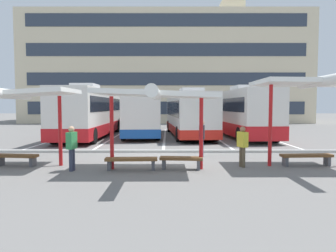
{
  "coord_description": "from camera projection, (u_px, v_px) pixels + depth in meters",
  "views": [
    {
      "loc": [
        0.24,
        -13.89,
        2.32
      ],
      "look_at": [
        0.23,
        3.49,
        1.18
      ],
      "focal_mm": 33.44,
      "sensor_mm": 36.0,
      "label": 1
    }
  ],
  "objects": [
    {
      "name": "coach_bus_0",
      "position": [
        91.0,
        113.0,
        23.12
      ],
      "size": [
        2.71,
        12.02,
        3.8
      ],
      "color": "silver",
      "rests_on": "ground"
    },
    {
      "name": "waiting_passenger_0",
      "position": [
        72.0,
        145.0,
        11.07
      ],
      "size": [
        0.29,
        0.49,
        1.6
      ],
      "color": "#33384C",
      "rests_on": "ground"
    },
    {
      "name": "lane_stripe_2",
      "position": [
        165.0,
        137.0,
        23.18
      ],
      "size": [
        0.16,
        14.0,
        0.01
      ],
      "primitive_type": "cube",
      "color": "white",
      "rests_on": "ground"
    },
    {
      "name": "bench_2",
      "position": [
        181.0,
        160.0,
        11.39
      ],
      "size": [
        1.59,
        0.56,
        0.45
      ],
      "color": "brown",
      "rests_on": "ground"
    },
    {
      "name": "coach_bus_2",
      "position": [
        189.0,
        114.0,
        23.86
      ],
      "size": [
        3.38,
        11.03,
        3.56
      ],
      "color": "silver",
      "rests_on": "ground"
    },
    {
      "name": "ground_plane",
      "position": [
        163.0,
        157.0,
        14.01
      ],
      "size": [
        160.0,
        160.0,
        0.0
      ],
      "primitive_type": "plane",
      "color": "slate"
    },
    {
      "name": "lane_stripe_1",
      "position": [
        115.0,
        137.0,
        23.18
      ],
      "size": [
        0.16,
        14.0,
        0.01
      ],
      "primitive_type": "cube",
      "color": "white",
      "rests_on": "ground"
    },
    {
      "name": "waiting_passenger_2",
      "position": [
        202.0,
        136.0,
        14.09
      ],
      "size": [
        0.31,
        0.51,
        1.65
      ],
      "color": "#33384C",
      "rests_on": "ground"
    },
    {
      "name": "platform_kerb",
      "position": [
        163.0,
        151.0,
        15.5
      ],
      "size": [
        44.0,
        0.24,
        0.12
      ],
      "primitive_type": "cube",
      "color": "#ADADA8",
      "rests_on": "ground"
    },
    {
      "name": "lane_stripe_0",
      "position": [
        65.0,
        137.0,
        23.19
      ],
      "size": [
        0.16,
        14.0,
        0.01
      ],
      "primitive_type": "cube",
      "color": "white",
      "rests_on": "ground"
    },
    {
      "name": "bench_3",
      "position": [
        307.0,
        157.0,
        12.05
      ],
      "size": [
        1.99,
        0.54,
        0.45
      ],
      "color": "brown",
      "rests_on": "ground"
    },
    {
      "name": "coach_bus_3",
      "position": [
        238.0,
        113.0,
        23.9
      ],
      "size": [
        3.26,
        12.42,
        3.74
      ],
      "color": "silver",
      "rests_on": "ground"
    },
    {
      "name": "lane_stripe_4",
      "position": [
        265.0,
        137.0,
        23.17
      ],
      "size": [
        0.16,
        14.0,
        0.01
      ],
      "primitive_type": "cube",
      "color": "white",
      "rests_on": "ground"
    },
    {
      "name": "waiting_passenger_1",
      "position": [
        243.0,
        144.0,
        11.77
      ],
      "size": [
        0.36,
        0.49,
        1.54
      ],
      "color": "brown",
      "rests_on": "ground"
    },
    {
      "name": "lane_stripe_3",
      "position": [
        215.0,
        137.0,
        23.18
      ],
      "size": [
        0.16,
        14.0,
        0.01
      ],
      "primitive_type": "cube",
      "color": "white",
      "rests_on": "ground"
    },
    {
      "name": "bench_0",
      "position": [
        17.0,
        157.0,
        11.98
      ],
      "size": [
        1.65,
        0.6,
        0.45
      ],
      "color": "brown",
      "rests_on": "ground"
    },
    {
      "name": "waiting_shelter_2",
      "position": [
        313.0,
        84.0,
        11.56
      ],
      "size": [
        3.87,
        4.57,
        3.34
      ],
      "color": "red",
      "rests_on": "ground"
    },
    {
      "name": "waiting_shelter_0",
      "position": [
        13.0,
        95.0,
        11.68
      ],
      "size": [
        4.31,
        4.59,
        2.97
      ],
      "color": "red",
      "rests_on": "ground"
    },
    {
      "name": "bench_1",
      "position": [
        132.0,
        161.0,
        11.24
      ],
      "size": [
        1.89,
        0.5,
        0.45
      ],
      "color": "brown",
      "rests_on": "ground"
    },
    {
      "name": "waiting_shelter_1",
      "position": [
        156.0,
        96.0,
        10.99
      ],
      "size": [
        4.25,
        4.84,
        2.89
      ],
      "color": "red",
      "rests_on": "ground"
    },
    {
      "name": "coach_bus_1",
      "position": [
        142.0,
        114.0,
        24.49
      ],
      "size": [
        3.28,
        10.81,
        3.5
      ],
      "color": "silver",
      "rests_on": "ground"
    },
    {
      "name": "terminal_building",
      "position": [
        167.0,
        71.0,
        46.34
      ],
      "size": [
        38.5,
        13.57,
        17.53
      ],
      "color": "beige",
      "rests_on": "ground"
    }
  ]
}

